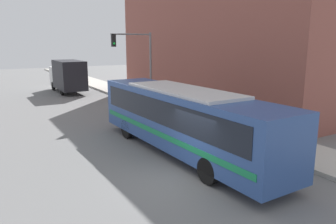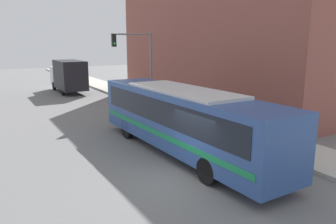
{
  "view_description": "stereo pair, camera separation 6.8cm",
  "coord_description": "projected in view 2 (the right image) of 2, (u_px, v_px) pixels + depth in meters",
  "views": [
    {
      "loc": [
        -6.57,
        -9.58,
        5.09
      ],
      "look_at": [
        2.32,
        5.6,
        1.31
      ],
      "focal_mm": 35.0,
      "sensor_mm": 36.0,
      "label": 1
    },
    {
      "loc": [
        -6.51,
        -9.62,
        5.09
      ],
      "look_at": [
        2.32,
        5.6,
        1.31
      ],
      "focal_mm": 35.0,
      "sensor_mm": 36.0,
      "label": 2
    }
  ],
  "objects": [
    {
      "name": "parking_meter",
      "position": [
        184.0,
        104.0,
        21.65
      ],
      "size": [
        0.14,
        0.14,
        1.33
      ],
      "color": "slate",
      "rests_on": "sidewalk"
    },
    {
      "name": "traffic_light_pole",
      "position": [
        138.0,
        56.0,
        24.84
      ],
      "size": [
        3.28,
        0.35,
        5.62
      ],
      "color": "slate",
      "rests_on": "sidewalk"
    },
    {
      "name": "delivery_truck",
      "position": [
        68.0,
        75.0,
        33.42
      ],
      "size": [
        2.32,
        6.87,
        3.27
      ],
      "color": "black",
      "rests_on": "ground_plane"
    },
    {
      "name": "fire_hydrant",
      "position": [
        245.0,
        132.0,
        16.87
      ],
      "size": [
        0.21,
        0.28,
        0.71
      ],
      "color": "red",
      "rests_on": "sidewalk"
    },
    {
      "name": "building_facade",
      "position": [
        214.0,
        37.0,
        26.73
      ],
      "size": [
        6.0,
        22.39,
        10.9
      ],
      "color": "brown",
      "rests_on": "ground_plane"
    },
    {
      "name": "sidewalk",
      "position": [
        127.0,
        94.0,
        32.24
      ],
      "size": [
        3.03,
        70.0,
        0.18
      ],
      "color": "#B7B2A8",
      "rests_on": "ground_plane"
    },
    {
      "name": "ground_plane",
      "position": [
        189.0,
        179.0,
        12.39
      ],
      "size": [
        120.0,
        120.0,
        0.0
      ],
      "primitive_type": "plane",
      "color": "slate"
    },
    {
      "name": "city_bus",
      "position": [
        182.0,
        116.0,
        14.87
      ],
      "size": [
        2.79,
        11.9,
        3.05
      ],
      "rotation": [
        0.0,
        0.0,
        0.03
      ],
      "color": "#2D4C8C",
      "rests_on": "ground_plane"
    }
  ]
}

